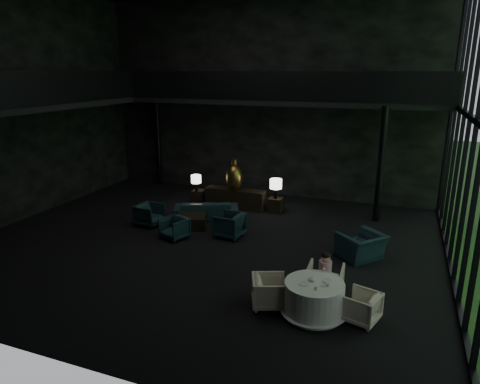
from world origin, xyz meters
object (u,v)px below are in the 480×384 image
(table_lamp_right, at_px, (276,185))
(lounge_armchair_west, at_px, (149,213))
(side_table_right, at_px, (276,205))
(sofa, at_px, (206,206))
(lounge_armchair_south, at_px, (174,228))
(bronze_urn, at_px, (234,177))
(dining_chair_west, at_px, (269,290))
(child, at_px, (325,265))
(console, at_px, (235,198))
(dining_chair_east, at_px, (361,307))
(dining_table, at_px, (314,300))
(side_table_left, at_px, (199,196))
(window_armchair, at_px, (361,241))
(coffee_table, at_px, (192,221))
(dining_chair_north, at_px, (325,278))
(table_lamp_left, at_px, (196,180))
(lounge_armchair_east, at_px, (229,223))

(table_lamp_right, height_order, lounge_armchair_west, table_lamp_right)
(side_table_right, bearing_deg, sofa, -142.56)
(lounge_armchair_south, bearing_deg, side_table_right, 77.88)
(bronze_urn, height_order, dining_chair_west, bronze_urn)
(child, bearing_deg, console, -51.18)
(lounge_armchair_west, distance_m, dining_chair_east, 8.13)
(sofa, bearing_deg, dining_table, 111.98)
(sofa, bearing_deg, side_table_left, -78.99)
(window_armchair, bearing_deg, side_table_left, -75.05)
(table_lamp_right, xyz_separation_m, lounge_armchair_west, (-3.64, -2.87, -0.64))
(coffee_table, xyz_separation_m, dining_chair_east, (5.94, -3.80, 0.12))
(lounge_armchair_south, bearing_deg, dining_chair_north, -1.35)
(table_lamp_right, distance_m, dining_table, 7.01)
(dining_chair_north, relative_size, dining_chair_east, 1.37)
(lounge_armchair_south, bearing_deg, coffee_table, 107.64)
(window_armchair, bearing_deg, dining_chair_east, 46.31)
(table_lamp_left, relative_size, side_table_right, 1.22)
(coffee_table, bearing_deg, sofa, 83.89)
(lounge_armchair_south, xyz_separation_m, coffee_table, (0.03, 1.12, -0.15))
(bronze_urn, bearing_deg, console, 90.00)
(bronze_urn, xyz_separation_m, side_table_left, (-1.60, 0.19, -0.98))
(lounge_armchair_west, relative_size, dining_chair_west, 1.12)
(side_table_right, bearing_deg, console, -177.20)
(bronze_urn, bearing_deg, table_lamp_right, 4.96)
(console, height_order, dining_chair_west, dining_chair_west)
(bronze_urn, relative_size, coffee_table, 1.25)
(lounge_armchair_west, bearing_deg, side_table_right, -45.47)
(lounge_armchair_west, relative_size, dining_table, 0.59)
(lounge_armchair_east, bearing_deg, sofa, -126.35)
(lounge_armchair_west, bearing_deg, dining_chair_east, -109.31)
(side_table_right, bearing_deg, dining_chair_north, -63.16)
(dining_table, bearing_deg, lounge_armchair_west, 151.00)
(window_armchair, distance_m, dining_table, 3.38)
(sofa, height_order, lounge_armchair_east, sofa)
(side_table_right, height_order, sofa, sofa)
(dining_table, bearing_deg, sofa, 135.02)
(lounge_armchair_east, distance_m, coffee_table, 1.58)
(coffee_table, xyz_separation_m, dining_table, (4.95, -3.90, 0.12))
(window_armchair, height_order, dining_chair_north, window_armchair)
(lounge_armchair_west, xyz_separation_m, dining_chair_north, (6.47, -2.66, 0.02))
(sofa, distance_m, child, 6.31)
(lounge_armchair_east, bearing_deg, coffee_table, -96.84)
(child, bearing_deg, dining_chair_east, 138.44)
(side_table_left, height_order, dining_chair_east, dining_chair_east)
(side_table_left, bearing_deg, dining_chair_west, -52.66)
(dining_chair_east, xyz_separation_m, child, (-0.92, 0.81, 0.44))
(bronze_urn, xyz_separation_m, dining_chair_west, (3.34, -6.28, -0.86))
(sofa, relative_size, lounge_armchair_south, 3.44)
(table_lamp_right, distance_m, lounge_armchair_west, 4.68)
(table_lamp_left, relative_size, lounge_armchair_east, 0.70)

